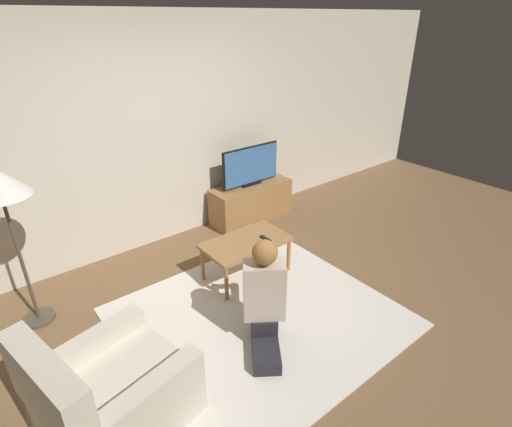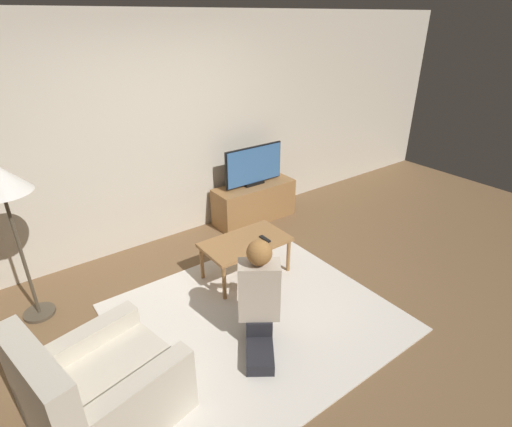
# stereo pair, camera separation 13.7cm
# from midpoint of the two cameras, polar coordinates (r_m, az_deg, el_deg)

# --- Properties ---
(ground_plane) EXTENTS (10.00, 10.00, 0.00)m
(ground_plane) POSITION_cam_midpoint_polar(r_m,az_deg,el_deg) (3.84, -0.58, -14.68)
(ground_plane) COLOR brown
(wall_back) EXTENTS (10.00, 0.06, 2.60)m
(wall_back) POSITION_cam_midpoint_polar(r_m,az_deg,el_deg) (4.73, -15.47, 10.53)
(wall_back) COLOR beige
(wall_back) RESTS_ON ground_plane
(rug) EXTENTS (2.34, 2.14, 0.02)m
(rug) POSITION_cam_midpoint_polar(r_m,az_deg,el_deg) (3.83, -0.59, -14.59)
(rug) COLOR silver
(rug) RESTS_ON ground_plane
(tv_stand) EXTENTS (1.12, 0.41, 0.51)m
(tv_stand) POSITION_cam_midpoint_polar(r_m,az_deg,el_deg) (5.41, -1.44, 1.63)
(tv_stand) COLOR olive
(tv_stand) RESTS_ON ground_plane
(tv) EXTENTS (0.86, 0.08, 0.52)m
(tv) POSITION_cam_midpoint_polar(r_m,az_deg,el_deg) (5.21, -1.52, 6.83)
(tv) COLOR black
(tv) RESTS_ON tv_stand
(coffee_table) EXTENTS (0.90, 0.51, 0.43)m
(coffee_table) POSITION_cam_midpoint_polar(r_m,az_deg,el_deg) (4.17, -2.35, -4.49)
(coffee_table) COLOR olive
(coffee_table) RESTS_ON ground_plane
(armchair) EXTENTS (1.04, 0.95, 0.87)m
(armchair) POSITION_cam_midpoint_polar(r_m,az_deg,el_deg) (3.07, -21.43, -23.23)
(armchair) COLOR beige
(armchair) RESTS_ON ground_plane
(person_kneeling) EXTENTS (0.68, 0.82, 0.97)m
(person_kneeling) POSITION_cam_midpoint_polar(r_m,az_deg,el_deg) (3.30, -0.01, -11.39)
(person_kneeling) COLOR #232328
(person_kneeling) RESTS_ON rug
(remote) EXTENTS (0.04, 0.15, 0.02)m
(remote) POSITION_cam_midpoint_polar(r_m,az_deg,el_deg) (4.16, 0.43, -3.63)
(remote) COLOR black
(remote) RESTS_ON coffee_table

